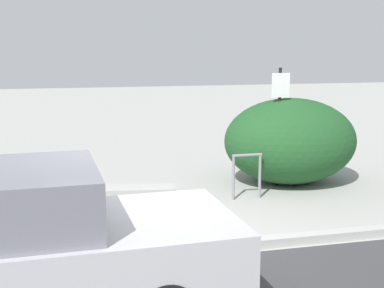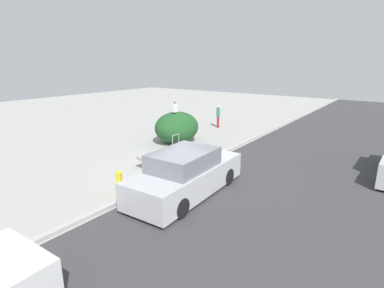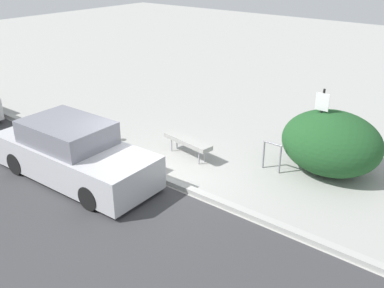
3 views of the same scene
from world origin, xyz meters
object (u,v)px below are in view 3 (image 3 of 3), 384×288
Objects in this scene: parked_car_near at (73,154)px; bike_rack at (272,154)px; sign_post at (320,123)px; fire_hydrant at (102,130)px; bench at (188,141)px.

bike_rack is at bearing 40.77° from parked_car_near.
sign_post is at bearing 39.32° from bike_rack.
bike_rack is 5.24m from parked_car_near.
parked_car_near reaches higher than fire_hydrant.
bike_rack is (2.33, 0.74, 0.02)m from bench.
fire_hydrant is at bearing -154.43° from bench.
fire_hydrant is at bearing -158.62° from sign_post.
bench is 2.24× the size of fire_hydrant.
sign_post reaches higher than bench.
sign_post reaches higher than fire_hydrant.
bike_rack is at bearing 25.98° from bench.
bench is 2.44m from bike_rack.
fire_hydrant is 0.16× the size of parked_car_near.
bench is 3.68m from sign_post.
bench is 0.74× the size of sign_post.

